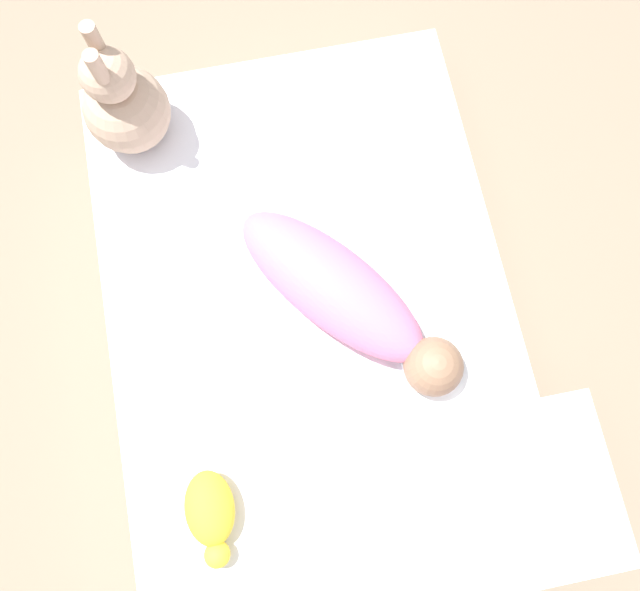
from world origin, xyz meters
name	(u,v)px	position (x,y,z in m)	size (l,w,h in m)	color
ground_plane	(311,329)	(0.00, 0.00, 0.00)	(12.00, 12.00, 0.00)	#7A6B56
bed_mattress	(310,320)	(0.00, 0.00, 0.11)	(1.31, 0.90, 0.22)	white
burp_cloth	(438,364)	(0.18, 0.25, 0.23)	(0.23, 0.16, 0.02)	white
swaddled_baby	(346,297)	(0.00, 0.08, 0.29)	(0.52, 0.46, 0.13)	pink
pillow	(516,492)	(0.46, 0.33, 0.27)	(0.34, 0.36, 0.10)	white
bunny_plush	(124,104)	(-0.51, -0.32, 0.35)	(0.19, 0.19, 0.34)	tan
turtle_plush	(211,513)	(0.38, -0.28, 0.26)	(0.19, 0.10, 0.08)	yellow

